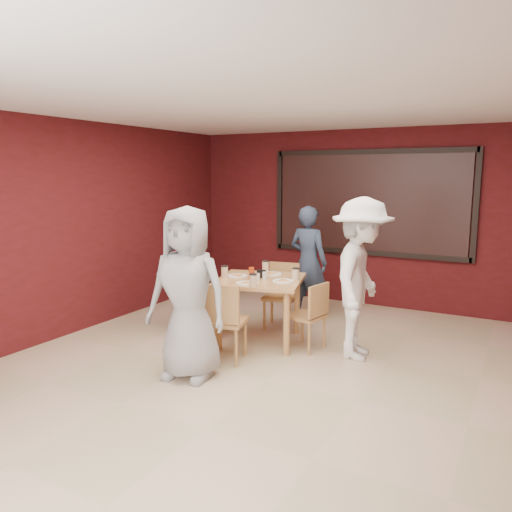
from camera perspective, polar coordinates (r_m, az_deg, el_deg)
The scene contains 11 objects.
floor at distance 5.28m, azimuth 1.26°, elevation -14.06°, with size 7.00×7.00×0.00m, color #C8AC8B.
window_blinds at distance 8.08m, azimuth 12.73°, elevation 5.94°, with size 3.00×0.02×1.50m, color black.
dining_table at distance 6.23m, azimuth 0.42°, elevation -3.55°, with size 1.27×1.27×0.96m.
chair_front at distance 5.60m, azimuth -3.76°, elevation -7.05°, with size 0.54×0.54×0.92m.
chair_back at distance 6.89m, azimuth 2.97°, elevation -4.06°, with size 0.49×0.49×0.89m.
chair_left at distance 6.63m, azimuth -5.67°, elevation -5.15°, with size 0.48×0.48×0.79m.
chair_right at distance 6.03m, azimuth 6.28°, elevation -6.44°, with size 0.47×0.47×0.82m.
diner_front at distance 5.16m, azimuth -7.83°, elevation -4.25°, with size 0.87×0.57×1.79m, color #9A9A9A.
diner_back at distance 7.36m, azimuth 5.99°, elevation -0.67°, with size 0.60×0.39×1.65m, color #2E3C52.
diner_left at distance 6.83m, azimuth -9.27°, elevation -1.92°, with size 0.76×0.59×1.56m, color maroon.
diner_right at distance 5.79m, azimuth 11.89°, elevation -2.56°, with size 1.20×0.69×1.85m, color white.
Camera 1 is at (2.23, -4.30, 2.10)m, focal length 35.00 mm.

